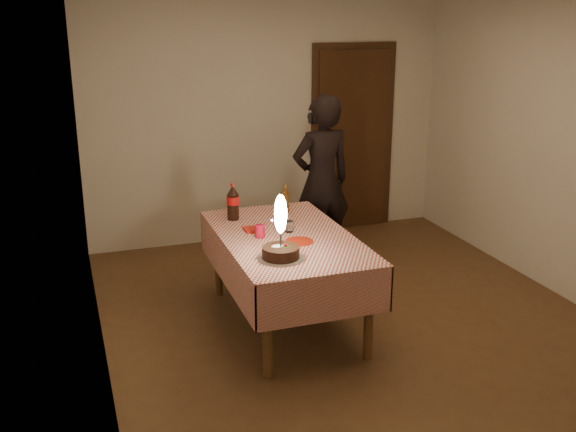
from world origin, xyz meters
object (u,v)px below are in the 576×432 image
object	(u,v)px
dining_table	(286,248)
clear_cup	(289,226)
photographer	(321,181)
red_cup	(260,231)
birthday_cake	(281,243)
amber_bottle_right	(285,199)
cola_bottle	(233,202)
red_plate	(299,241)

from	to	relation	value
dining_table	clear_cup	distance (m)	0.18
dining_table	photographer	size ratio (longest dim) A/B	1.00
red_cup	photographer	world-z (taller)	photographer
birthday_cake	amber_bottle_right	distance (m)	1.12
red_cup	cola_bottle	world-z (taller)	cola_bottle
dining_table	photographer	bearing A→B (deg)	56.77
red_plate	birthday_cake	bearing A→B (deg)	-130.42
dining_table	amber_bottle_right	xyz separation A→B (m)	(0.20, 0.60, 0.22)
amber_bottle_right	dining_table	bearing A→B (deg)	-108.30
birthday_cake	clear_cup	xyz separation A→B (m)	(0.25, 0.54, -0.08)
cola_bottle	amber_bottle_right	distance (m)	0.49
red_plate	cola_bottle	bearing A→B (deg)	115.35
clear_cup	photographer	bearing A→B (deg)	56.74
clear_cup	cola_bottle	xyz separation A→B (m)	(-0.35, 0.46, 0.11)
red_cup	clear_cup	xyz separation A→B (m)	(0.26, 0.05, -0.01)
dining_table	red_cup	bearing A→B (deg)	169.76
dining_table	amber_bottle_right	size ratio (longest dim) A/B	6.75
dining_table	clear_cup	size ratio (longest dim) A/B	19.11
birthday_cake	photographer	distance (m)	1.89
red_plate	photographer	size ratio (longest dim) A/B	0.13
cola_bottle	photographer	xyz separation A→B (m)	(1.06, 0.63, -0.06)
birthday_cake	cola_bottle	xyz separation A→B (m)	(-0.09, 1.00, 0.03)
amber_bottle_right	photographer	bearing A→B (deg)	45.20
cola_bottle	photographer	distance (m)	1.23
birthday_cake	amber_bottle_right	bearing A→B (deg)	69.55
cola_bottle	amber_bottle_right	world-z (taller)	cola_bottle
clear_cup	amber_bottle_right	xyz separation A→B (m)	(0.14, 0.51, 0.07)
birthday_cake	amber_bottle_right	size ratio (longest dim) A/B	1.89
dining_table	clear_cup	world-z (taller)	clear_cup
birthday_cake	cola_bottle	distance (m)	1.01
red_cup	cola_bottle	xyz separation A→B (m)	(-0.09, 0.51, 0.10)
birthday_cake	amber_bottle_right	world-z (taller)	birthday_cake
dining_table	cola_bottle	bearing A→B (deg)	117.70
red_plate	cola_bottle	distance (m)	0.81
red_plate	cola_bottle	size ratio (longest dim) A/B	0.69
amber_bottle_right	red_cup	bearing A→B (deg)	-125.53
dining_table	amber_bottle_right	bearing A→B (deg)	71.70
dining_table	red_cup	distance (m)	0.26
birthday_cake	red_plate	xyz separation A→B (m)	(0.25, 0.29, -0.12)
dining_table	birthday_cake	distance (m)	0.54
clear_cup	cola_bottle	bearing A→B (deg)	126.73
clear_cup	photographer	world-z (taller)	photographer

